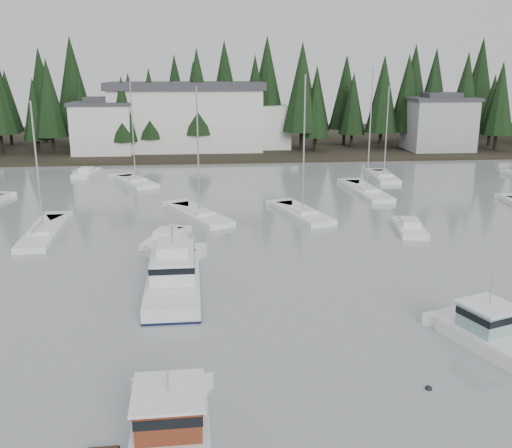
% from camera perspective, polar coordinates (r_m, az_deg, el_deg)
% --- Properties ---
extents(far_shore_land, '(240.00, 54.00, 1.00)m').
position_cam_1_polar(far_shore_land, '(110.70, -4.05, 8.26)').
color(far_shore_land, black).
rests_on(far_shore_land, ground).
extents(conifer_treeline, '(200.00, 22.00, 20.00)m').
position_cam_1_polar(conifer_treeline, '(99.80, -3.89, 7.49)').
color(conifer_treeline, black).
rests_on(conifer_treeline, ground).
extents(house_west, '(9.54, 7.42, 8.75)m').
position_cam_1_polar(house_west, '(93.55, -15.05, 9.36)').
color(house_west, silver).
rests_on(house_west, ground).
extents(house_east_a, '(10.60, 8.48, 9.25)m').
position_cam_1_polar(house_east_a, '(99.08, 17.81, 9.60)').
color(house_east_a, '#999EA0').
rests_on(house_east_a, ground).
extents(harbor_inn, '(29.50, 11.50, 10.90)m').
position_cam_1_polar(harbor_inn, '(95.50, -5.69, 10.58)').
color(harbor_inn, silver).
rests_on(harbor_inn, ground).
extents(cabin_cruiser_center, '(3.46, 10.64, 4.55)m').
position_cam_1_polar(cabin_cruiser_center, '(36.66, -8.24, -5.36)').
color(cabin_cruiser_center, white).
rests_on(cabin_cruiser_center, ground).
extents(lobster_boat_teal, '(4.90, 7.83, 4.11)m').
position_cam_1_polar(lobster_boat_teal, '(31.01, 23.50, -10.91)').
color(lobster_boat_teal, white).
rests_on(lobster_boat_teal, ground).
extents(sailboat_0, '(2.95, 10.50, 11.61)m').
position_cam_1_polar(sailboat_0, '(51.04, -20.45, -0.98)').
color(sailboat_0, white).
rests_on(sailboat_0, ground).
extents(sailboat_3, '(3.26, 8.25, 12.01)m').
position_cam_1_polar(sailboat_3, '(74.30, 12.65, 4.51)').
color(sailboat_3, white).
rests_on(sailboat_3, ground).
extents(sailboat_4, '(6.19, 8.63, 13.51)m').
position_cam_1_polar(sailboat_4, '(70.76, -11.94, 4.02)').
color(sailboat_4, white).
rests_on(sailboat_4, ground).
extents(sailboat_5, '(5.02, 9.17, 13.56)m').
position_cam_1_polar(sailboat_5, '(54.23, 4.66, 0.90)').
color(sailboat_5, white).
rests_on(sailboat_5, ground).
extents(sailboat_10, '(3.25, 10.84, 14.15)m').
position_cam_1_polar(sailboat_10, '(65.11, 11.01, 3.10)').
color(sailboat_10, white).
rests_on(sailboat_10, ground).
extents(sailboat_11, '(6.41, 9.72, 12.54)m').
position_cam_1_polar(sailboat_11, '(53.83, -5.64, 0.76)').
color(sailboat_11, white).
rests_on(sailboat_11, ground).
extents(runabout_1, '(3.08, 5.84, 1.42)m').
position_cam_1_polar(runabout_1, '(50.69, 15.13, -0.55)').
color(runabout_1, white).
rests_on(runabout_1, ground).
extents(runabout_3, '(2.93, 5.78, 1.42)m').
position_cam_1_polar(runabout_3, '(77.96, -16.64, 4.78)').
color(runabout_3, white).
rests_on(runabout_3, ground).
extents(runabout_4, '(3.83, 5.91, 1.42)m').
position_cam_1_polar(runabout_4, '(46.59, -9.03, -1.59)').
color(runabout_4, white).
rests_on(runabout_4, ground).
extents(mooring_buoy_dark, '(0.33, 0.33, 0.33)m').
position_cam_1_polar(mooring_buoy_dark, '(26.98, 16.86, -15.51)').
color(mooring_buoy_dark, black).
rests_on(mooring_buoy_dark, ground).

